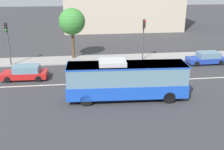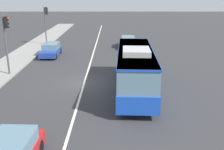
{
  "view_description": "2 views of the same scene",
  "coord_description": "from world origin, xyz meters",
  "px_view_note": "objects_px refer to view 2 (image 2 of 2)",
  "views": [
    {
      "loc": [
        -5.52,
        -24.66,
        9.71
      ],
      "look_at": [
        -2.7,
        -1.34,
        1.27
      ],
      "focal_mm": 43.1,
      "sensor_mm": 36.0,
      "label": 1
    },
    {
      "loc": [
        -20.28,
        -2.27,
        7.11
      ],
      "look_at": [
        -2.4,
        -2.26,
        1.45
      ],
      "focal_mm": 42.38,
      "sensor_mm": 36.0,
      "label": 2
    }
  ],
  "objects_px": {
    "transit_bus": "(135,68)",
    "traffic_light_near_corner": "(46,19)",
    "sedan_black": "(128,42)",
    "sedan_blue": "(51,50)",
    "traffic_light_far_corner": "(7,35)"
  },
  "relations": [
    {
      "from": "transit_bus",
      "to": "traffic_light_near_corner",
      "type": "relative_size",
      "value": 1.94
    },
    {
      "from": "transit_bus",
      "to": "traffic_light_near_corner",
      "type": "bearing_deg",
      "value": 33.54
    },
    {
      "from": "sedan_black",
      "to": "sedan_blue",
      "type": "distance_m",
      "value": 10.4
    },
    {
      "from": "transit_bus",
      "to": "sedan_black",
      "type": "distance_m",
      "value": 16.29
    },
    {
      "from": "sedan_black",
      "to": "sedan_blue",
      "type": "bearing_deg",
      "value": 120.93
    },
    {
      "from": "traffic_light_near_corner",
      "to": "traffic_light_far_corner",
      "type": "height_order",
      "value": "same"
    },
    {
      "from": "transit_bus",
      "to": "sedan_blue",
      "type": "relative_size",
      "value": 2.23
    },
    {
      "from": "transit_bus",
      "to": "traffic_light_near_corner",
      "type": "distance_m",
      "value": 20.76
    },
    {
      "from": "sedan_black",
      "to": "traffic_light_near_corner",
      "type": "height_order",
      "value": "traffic_light_near_corner"
    },
    {
      "from": "transit_bus",
      "to": "sedan_black",
      "type": "xyz_separation_m",
      "value": [
        16.25,
        -0.43,
        -1.09
      ]
    },
    {
      "from": "traffic_light_far_corner",
      "to": "transit_bus",
      "type": "bearing_deg",
      "value": -16.01
    },
    {
      "from": "sedan_blue",
      "to": "traffic_light_near_corner",
      "type": "xyz_separation_m",
      "value": [
        6.46,
        1.89,
        2.84
      ]
    },
    {
      "from": "sedan_blue",
      "to": "traffic_light_near_corner",
      "type": "bearing_deg",
      "value": -164.68
    },
    {
      "from": "sedan_blue",
      "to": "traffic_light_far_corner",
      "type": "distance_m",
      "value": 8.15
    },
    {
      "from": "sedan_black",
      "to": "sedan_blue",
      "type": "xyz_separation_m",
      "value": [
        -4.95,
        9.15,
        0.0
      ]
    }
  ]
}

